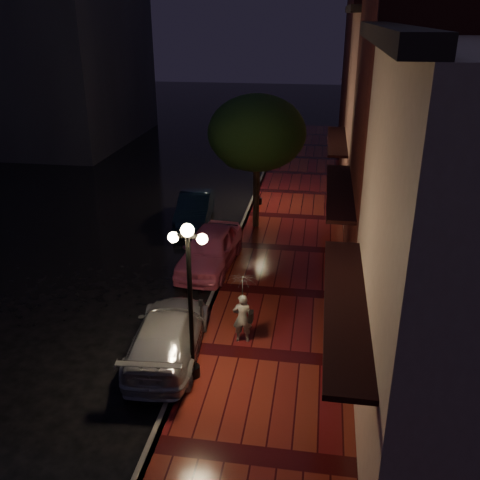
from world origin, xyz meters
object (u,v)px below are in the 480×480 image
Objects in this scene: parking_meter at (201,314)px; street_tree at (257,135)px; streetlamp_far at (259,156)px; navy_car at (195,208)px; streetlamp_near at (190,294)px; woman_with_umbrella at (242,298)px; pink_car at (210,249)px; silver_car at (168,335)px.

street_tree is at bearing 105.52° from parking_meter.
streetlamp_far reaches higher than navy_car.
streetlamp_near is 1.05× the size of navy_car.
woman_with_umbrella is 1.77× the size of parking_meter.
navy_car is at bearing 114.01° from pink_car.
navy_car is (-2.64, -2.61, -1.92)m from streetlamp_far.
navy_car is 9.79m from parking_meter.
streetlamp_near reaches higher than silver_car.
navy_car is 1.94× the size of woman_with_umbrella.
parking_meter is at bearing 95.97° from streetlamp_near.
street_tree is 5.59m from pink_car.
navy_car is at bearing 122.83° from parking_meter.
streetlamp_far is 0.92× the size of silver_car.
silver_car is (-1.21, -10.00, -3.57)m from street_tree.
parking_meter is (0.75, -4.87, 0.11)m from pink_car.
streetlamp_far reaches higher than silver_car.
woman_with_umbrella is at bearing -64.25° from pink_car.
woman_with_umbrella reaches higher than parking_meter.
pink_car reaches higher than silver_car.
silver_car is at bearing -86.35° from navy_car.
woman_with_umbrella is (3.67, -9.56, 0.87)m from navy_car.
streetlamp_near is 2.58m from parking_meter.
pink_car is 1.09× the size of navy_car.
street_tree reaches higher than streetlamp_near.
pink_car is at bearing 97.97° from streetlamp_near.
pink_car is at bearing 117.16° from parking_meter.
silver_car is 3.90× the size of parking_meter.
parking_meter is (-0.20, -12.09, -1.72)m from streetlamp_far.
pink_car is 0.96× the size of silver_car.
streetlamp_far is at bearing -91.20° from woman_with_umbrella.
streetlamp_far is 13.18m from silver_car.
silver_car is at bearing 17.01° from woman_with_umbrella.
street_tree is at bearing -91.22° from woman_with_umbrella.
navy_car is (-2.64, 11.39, -1.92)m from streetlamp_near.
parking_meter is (-0.46, -9.08, -3.37)m from street_tree.
street_tree reaches higher than streetlamp_far.
streetlamp_far is at bearing 39.09° from navy_car.
street_tree reaches higher than woman_with_umbrella.
street_tree is (0.26, -3.01, 1.64)m from streetlamp_far.
streetlamp_far reaches higher than parking_meter.
woman_with_umbrella reaches higher than pink_car.
street_tree is 9.57m from woman_with_umbrella.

